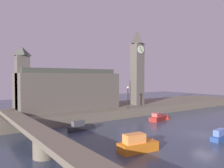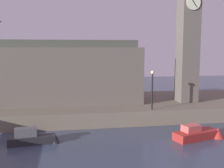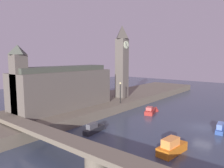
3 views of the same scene
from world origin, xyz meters
The scene contains 10 objects.
ground_plane centered at (0.00, 0.00, 0.00)m, with size 120.00×120.00×0.00m, color #384256.
far_embankment centered at (0.00, 20.00, 0.75)m, with size 70.00×12.00×1.50m, color #6B6051.
clock_tower centered at (5.36, 18.28, 9.19)m, with size 2.26×2.31×14.89m.
parliament_hall centered at (-8.95, 19.91, 4.91)m, with size 17.21×5.56×10.08m.
bridge_span centered at (-18.24, 3.67, 1.62)m, with size 2.18×32.86×2.16m.
streetlamp centered at (0.18, 14.78, 3.92)m, with size 0.36×0.36×3.88m.
boat_patrol_orange centered at (-10.20, 0.05, 0.64)m, with size 4.63×1.92×1.75m.
boat_tour_blue centered at (0.37, -2.24, 0.42)m, with size 4.48×1.35×1.42m.
boat_barge_dark centered at (-10.77, 10.68, 0.47)m, with size 4.15×1.29×1.46m.
boat_dinghy_red centered at (2.88, 9.69, 0.43)m, with size 4.85×2.46×1.35m.
Camera 3 is at (-30.99, -8.56, 9.91)m, focal length 34.62 mm.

